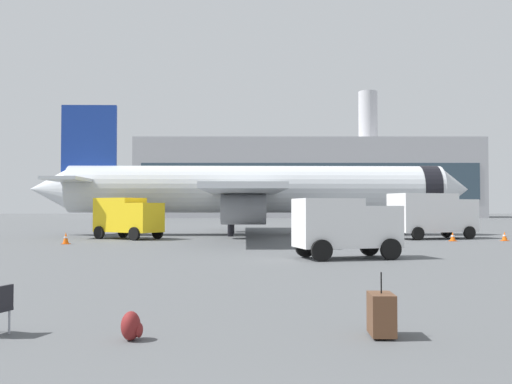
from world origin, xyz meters
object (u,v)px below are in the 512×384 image
Objects in this scene: cargo_van at (347,225)px; safety_cone_outer at (67,238)px; airplane_at_gate at (254,190)px; safety_cone_near at (353,229)px; safety_cone_far at (506,236)px; traveller_backpack at (133,326)px; rolling_suitcase at (383,314)px; service_truck at (129,216)px; safety_cone_mid at (454,237)px; fuel_truck at (433,214)px.

safety_cone_outer is (-15.36, 9.45, -1.10)m from cargo_van.
cargo_van is at bearing -78.83° from airplane_at_gate.
safety_cone_near is 1.23× the size of safety_cone_far.
rolling_suitcase is at bearing 3.18° from traveller_backpack.
service_truck is 7.29× the size of safety_cone_outer.
safety_cone_mid is at bearing 61.04° from traveller_backpack.
safety_cone_mid is 0.98× the size of safety_cone_far.
rolling_suitcase is at bearing -111.90° from safety_cone_mid.
fuel_truck reaches higher than cargo_van.
fuel_truck is at bearing 60.50° from cargo_van.
service_truck is 10.92× the size of traveller_backpack.
service_truck reaches higher than cargo_van.
safety_cone_mid is at bearing -80.46° from fuel_truck.
service_truck is at bearing 173.18° from safety_cone_mid.
cargo_van is (12.92, -15.01, -0.16)m from service_truck.
service_truck is 22.19m from safety_cone_mid.
safety_cone_near is 1.58× the size of traveller_backpack.
service_truck is 4.76× the size of rolling_suitcase.
service_truck is at bearing 174.93° from safety_cone_far.
airplane_at_gate is 21.37m from cargo_van.
fuel_truck is 1.36× the size of cargo_van.
safety_cone_outer is (-11.24, -11.41, -3.30)m from airplane_at_gate.
safety_cone_near reaches higher than safety_cone_mid.
service_truck reaches higher than safety_cone_outer.
service_truck reaches higher than safety_cone_near.
safety_cone_mid is at bearing 68.10° from rolling_suitcase.
cargo_van is 23.34m from safety_cone_near.
airplane_at_gate is 9.24m from safety_cone_near.
airplane_at_gate is 47.16× the size of safety_cone_near.
traveller_backpack is (-14.53, -29.92, -1.54)m from fuel_truck.
service_truck is at bearing -146.43° from airplane_at_gate.
service_truck reaches higher than safety_cone_far.
rolling_suitcase is at bearing -60.35° from safety_cone_outer.
safety_cone_near is 39.00m from traveller_backpack.
fuel_truck is at bearing -60.72° from safety_cone_near.
fuel_truck reaches higher than safety_cone_mid.
safety_cone_near is at bearing 119.28° from fuel_truck.
safety_cone_near is at bearing 13.82° from airplane_at_gate.
airplane_at_gate is 35.57m from rolling_suitcase.
airplane_at_gate is 10.76m from service_truck.
safety_cone_far is at bearing 45.24° from cargo_van.
safety_cone_near is 0.69× the size of rolling_suitcase.
airplane_at_gate is 14.05m from fuel_truck.
cargo_van is 18.07m from safety_cone_outer.
cargo_van is 7.92× the size of safety_cone_mid.
safety_cone_outer is at bearing -145.54° from safety_cone_near.
safety_cone_mid is at bearing -174.21° from safety_cone_far.
airplane_at_gate reaches higher than fuel_truck.
cargo_van is at bearing 83.17° from rolling_suitcase.
cargo_van is at bearing 68.05° from traveller_backpack.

